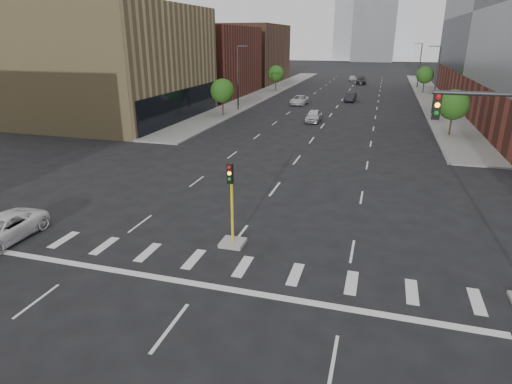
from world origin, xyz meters
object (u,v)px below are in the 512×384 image
at_px(car_mid_right, 351,97).
at_px(car_distant, 352,78).
at_px(car_deep_right, 361,81).
at_px(parked_minivan, 1,229).
at_px(median_traffic_signal, 232,228).
at_px(car_near_left, 314,116).
at_px(car_far_left, 299,100).

relative_size(car_mid_right, car_distant, 1.07).
relative_size(car_deep_right, parked_minivan, 1.13).
bearing_deg(median_traffic_signal, car_mid_right, 88.45).
xyz_separation_m(car_near_left, parked_minivan, (-10.20, -38.47, -0.07)).
bearing_deg(median_traffic_signal, car_distant, 90.62).
distance_m(car_near_left, car_deep_right, 49.56).
distance_m(car_mid_right, parked_minivan, 59.99).
bearing_deg(car_near_left, car_distant, 89.47).
distance_m(car_mid_right, car_far_left, 9.59).
distance_m(car_deep_right, car_distant, 7.44).
relative_size(car_near_left, car_distant, 1.08).
bearing_deg(median_traffic_signal, car_deep_right, 88.99).
bearing_deg(car_distant, parked_minivan, -102.23).
xyz_separation_m(median_traffic_signal, car_near_left, (-1.50, 35.48, -0.22)).
bearing_deg(car_distant, car_far_left, -102.63).
bearing_deg(parked_minivan, car_mid_right, 76.23).
bearing_deg(parked_minivan, car_near_left, 74.09).
bearing_deg(car_deep_right, parked_minivan, -101.51).
height_order(car_far_left, parked_minivan, car_far_left).
bearing_deg(car_near_left, parked_minivan, -104.86).
bearing_deg(car_far_left, car_mid_right, 39.54).
bearing_deg(car_deep_right, car_far_left, -105.05).
height_order(median_traffic_signal, car_near_left, median_traffic_signal).
relative_size(car_far_left, parked_minivan, 1.03).
height_order(car_mid_right, car_distant, car_mid_right).
bearing_deg(car_distant, car_near_left, -96.31).
distance_m(car_near_left, car_mid_right, 20.28).
relative_size(car_distant, parked_minivan, 0.83).
relative_size(car_mid_right, car_far_left, 0.87).
height_order(car_deep_right, parked_minivan, car_deep_right).
height_order(car_near_left, car_far_left, car_near_left).
bearing_deg(car_distant, car_mid_right, -91.88).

